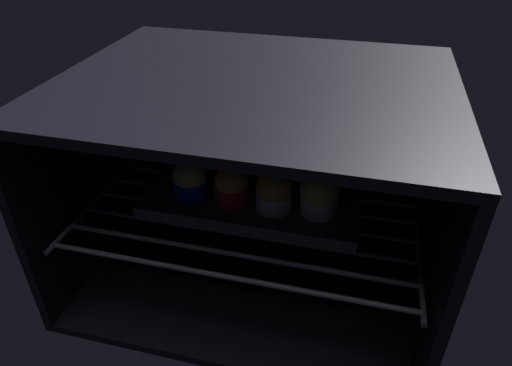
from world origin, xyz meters
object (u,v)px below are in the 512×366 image
muffin_row0_col0 (190,179)px  muffin_row1_col3 (322,173)px  muffin_row0_col3 (319,194)px  muffin_row1_col0 (203,158)px  muffin_row1_col2 (282,170)px  muffin_row1_col1 (239,164)px  muffin_row0_col2 (274,191)px  baking_tray (256,194)px  muffin_row0_col1 (231,185)px

muffin_row0_col0 → muffin_row1_col3: (21.27, 6.97, 0.17)cm
muffin_row0_col3 → muffin_row1_col0: muffin_row0_col3 is taller
muffin_row1_col0 → muffin_row0_col0: bearing=-88.1°
muffin_row1_col0 → muffin_row1_col2: muffin_row1_col0 is taller
muffin_row0_col3 → muffin_row1_col1: muffin_row0_col3 is taller
muffin_row0_col0 → muffin_row0_col2: muffin_row0_col2 is taller
muffin_row0_col3 → muffin_row1_col0: bearing=162.1°
muffin_row1_col1 → baking_tray: bearing=-41.2°
muffin_row0_col1 → muffin_row1_col1: 6.87cm
muffin_row0_col0 → muffin_row0_col3: 21.66cm
baking_tray → muffin_row0_col1: muffin_row0_col1 is taller
muffin_row1_col2 → muffin_row0_col1: bearing=-137.1°
muffin_row0_col2 → muffin_row1_col1: (-7.86, 7.19, -0.31)cm
muffin_row0_col2 → muffin_row1_col1: 10.66cm
baking_tray → muffin_row1_col2: (3.79, 3.23, 3.49)cm
muffin_row0_col1 → muffin_row0_col3: (14.44, 0.19, 0.44)cm
muffin_row0_col1 → muffin_row1_col2: 9.74cm
muffin_row0_col0 → muffin_row1_col0: (-0.23, 7.22, 0.02)cm
muffin_row0_col1 → muffin_row1_col3: bearing=26.5°
muffin_row0_col2 → muffin_row1_col0: (-14.72, 7.61, -0.23)cm
baking_tray → muffin_row1_col0: muffin_row1_col0 is taller
muffin_row1_col3 → muffin_row1_col2: bearing=-176.9°
muffin_row0_col1 → muffin_row1_col1: size_ratio=1.01×
muffin_row0_col1 → muffin_row1_col1: same height
muffin_row0_col3 → muffin_row1_col3: 6.83cm
muffin_row0_col1 → muffin_row1_col3: 15.70cm
baking_tray → muffin_row0_col3: muffin_row0_col3 is taller
muffin_row0_col2 → muffin_row1_col3: size_ratio=1.02×
baking_tray → muffin_row1_col1: size_ratio=5.12×
muffin_row1_col2 → muffin_row1_col0: bearing=177.5°
muffin_row0_col1 → muffin_row1_col2: (7.13, 6.63, -0.10)cm
muffin_row0_col1 → muffin_row0_col3: bearing=0.8°
muffin_row1_col3 → baking_tray: bearing=-161.4°
muffin_row1_col3 → muffin_row0_col0: bearing=-161.9°
baking_tray → muffin_row0_col1: size_ratio=5.07×
muffin_row1_col3 → muffin_row0_col2: bearing=-132.7°
muffin_row0_col1 → muffin_row1_col3: (14.05, 7.01, 0.18)cm
muffin_row0_col1 → muffin_row1_col0: size_ratio=1.02×
baking_tray → muffin_row1_col1: 6.31cm
muffin_row0_col0 → muffin_row1_col2: 15.79cm
muffin_row0_col3 → muffin_row1_col2: 9.76cm
muffin_row0_col2 → muffin_row1_col0: size_ratio=1.08×
muffin_row1_col3 → muffin_row0_col3: bearing=-86.7°
muffin_row0_col0 → muffin_row1_col2: bearing=24.7°
muffin_row0_col2 → muffin_row1_col3: 10.00cm
muffin_row0_col3 → muffin_row0_col2: bearing=-175.7°
muffin_row0_col3 → muffin_row1_col1: 16.44cm
muffin_row1_col1 → muffin_row0_col0: bearing=-134.2°
baking_tray → muffin_row0_col0: muffin_row0_col0 is taller
muffin_row1_col1 → muffin_row1_col2: muffin_row1_col1 is taller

